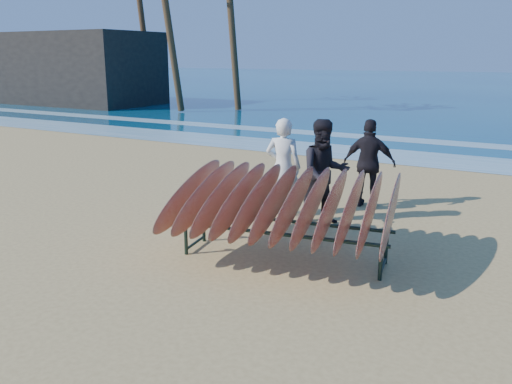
% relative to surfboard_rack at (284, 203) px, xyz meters
% --- Properties ---
extents(ground, '(120.00, 120.00, 0.00)m').
position_rel_surfboard_rack_xyz_m(ground, '(-0.55, -0.67, -0.88)').
color(ground, tan).
rests_on(ground, ground).
extents(foam_near, '(160.00, 160.00, 0.00)m').
position_rel_surfboard_rack_xyz_m(foam_near, '(-0.55, 9.33, -0.87)').
color(foam_near, white).
rests_on(foam_near, ground).
extents(foam_far, '(160.00, 160.00, 0.00)m').
position_rel_surfboard_rack_xyz_m(foam_far, '(-0.55, 12.83, -0.87)').
color(foam_far, white).
rests_on(foam_far, ground).
extents(surfboard_rack, '(3.54, 2.97, 1.41)m').
position_rel_surfboard_rack_xyz_m(surfboard_rack, '(0.00, 0.00, 0.00)').
color(surfboard_rack, black).
rests_on(surfboard_rack, ground).
extents(person_white, '(0.76, 0.58, 1.88)m').
position_rel_surfboard_rack_xyz_m(person_white, '(-1.07, 2.10, 0.06)').
color(person_white, white).
rests_on(person_white, ground).
extents(person_dark_a, '(1.18, 1.15, 1.91)m').
position_rel_surfboard_rack_xyz_m(person_dark_a, '(-0.17, 1.96, 0.08)').
color(person_dark_a, black).
rests_on(person_dark_a, ground).
extents(person_dark_b, '(1.10, 0.60, 1.78)m').
position_rel_surfboard_rack_xyz_m(person_dark_b, '(0.17, 3.49, 0.01)').
color(person_dark_b, black).
rests_on(person_dark_b, ground).
extents(building, '(9.81, 5.45, 4.36)m').
position_rel_surfboard_rack_xyz_m(building, '(-23.35, 17.94, 1.30)').
color(building, '#2D2823').
rests_on(building, ground).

